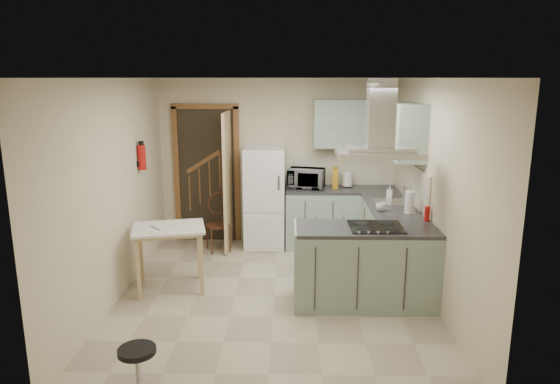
{
  "coord_description": "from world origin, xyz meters",
  "views": [
    {
      "loc": [
        0.17,
        -5.45,
        2.5
      ],
      "look_at": [
        0.06,
        0.45,
        1.15
      ],
      "focal_mm": 32.0,
      "sensor_mm": 36.0,
      "label": 1
    }
  ],
  "objects_px": {
    "bentwood_chair": "(218,225)",
    "extractor_hood": "(379,153)",
    "fridge": "(265,198)",
    "drop_leaf_table": "(170,258)",
    "stool": "(138,371)",
    "peninsula": "(365,266)",
    "microwave": "(306,178)"
  },
  "relations": [
    {
      "from": "extractor_hood",
      "to": "peninsula",
      "type": "bearing_deg",
      "value": 180.0
    },
    {
      "from": "peninsula",
      "to": "bentwood_chair",
      "type": "relative_size",
      "value": 1.99
    },
    {
      "from": "peninsula",
      "to": "fridge",
      "type": "bearing_deg",
      "value": 121.74
    },
    {
      "from": "stool",
      "to": "microwave",
      "type": "bearing_deg",
      "value": 68.66
    },
    {
      "from": "extractor_hood",
      "to": "microwave",
      "type": "height_order",
      "value": "extractor_hood"
    },
    {
      "from": "extractor_hood",
      "to": "bentwood_chair",
      "type": "relative_size",
      "value": 1.16
    },
    {
      "from": "peninsula",
      "to": "stool",
      "type": "relative_size",
      "value": 3.8
    },
    {
      "from": "fridge",
      "to": "drop_leaf_table",
      "type": "bearing_deg",
      "value": -123.21
    },
    {
      "from": "fridge",
      "to": "peninsula",
      "type": "distance_m",
      "value": 2.35
    },
    {
      "from": "fridge",
      "to": "peninsula",
      "type": "xyz_separation_m",
      "value": [
        1.22,
        -1.98,
        -0.3
      ]
    },
    {
      "from": "drop_leaf_table",
      "to": "bentwood_chair",
      "type": "bearing_deg",
      "value": 61.61
    },
    {
      "from": "stool",
      "to": "drop_leaf_table",
      "type": "bearing_deg",
      "value": 96.1
    },
    {
      "from": "stool",
      "to": "microwave",
      "type": "relative_size",
      "value": 0.78
    },
    {
      "from": "extractor_hood",
      "to": "stool",
      "type": "height_order",
      "value": "extractor_hood"
    },
    {
      "from": "fridge",
      "to": "bentwood_chair",
      "type": "distance_m",
      "value": 0.8
    },
    {
      "from": "fridge",
      "to": "extractor_hood",
      "type": "height_order",
      "value": "extractor_hood"
    },
    {
      "from": "peninsula",
      "to": "stool",
      "type": "distance_m",
      "value": 2.69
    },
    {
      "from": "microwave",
      "to": "drop_leaf_table",
      "type": "bearing_deg",
      "value": -122.96
    },
    {
      "from": "drop_leaf_table",
      "to": "stool",
      "type": "relative_size",
      "value": 2.04
    },
    {
      "from": "peninsula",
      "to": "bentwood_chair",
      "type": "bearing_deg",
      "value": 137.42
    },
    {
      "from": "drop_leaf_table",
      "to": "bentwood_chair",
      "type": "height_order",
      "value": "same"
    },
    {
      "from": "extractor_hood",
      "to": "drop_leaf_table",
      "type": "xyz_separation_m",
      "value": [
        -2.38,
        0.37,
        -1.33
      ]
    },
    {
      "from": "peninsula",
      "to": "extractor_hood",
      "type": "height_order",
      "value": "extractor_hood"
    },
    {
      "from": "drop_leaf_table",
      "to": "bentwood_chair",
      "type": "relative_size",
      "value": 1.07
    },
    {
      "from": "extractor_hood",
      "to": "drop_leaf_table",
      "type": "distance_m",
      "value": 2.75
    },
    {
      "from": "extractor_hood",
      "to": "bentwood_chair",
      "type": "height_order",
      "value": "extractor_hood"
    },
    {
      "from": "bentwood_chair",
      "to": "extractor_hood",
      "type": "bearing_deg",
      "value": -64.5
    },
    {
      "from": "fridge",
      "to": "extractor_hood",
      "type": "xyz_separation_m",
      "value": [
        1.32,
        -1.98,
        0.97
      ]
    },
    {
      "from": "extractor_hood",
      "to": "microwave",
      "type": "xyz_separation_m",
      "value": [
        -0.7,
        2.02,
        -0.68
      ]
    },
    {
      "from": "drop_leaf_table",
      "to": "stool",
      "type": "bearing_deg",
      "value": -96.9
    },
    {
      "from": "bentwood_chair",
      "to": "microwave",
      "type": "xyz_separation_m",
      "value": [
        1.3,
        0.27,
        0.66
      ]
    },
    {
      "from": "bentwood_chair",
      "to": "drop_leaf_table",
      "type": "bearing_deg",
      "value": -128.76
    }
  ]
}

